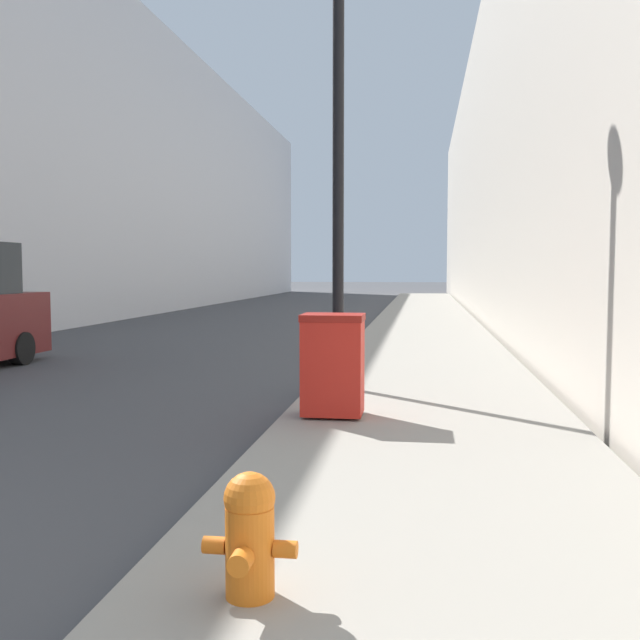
# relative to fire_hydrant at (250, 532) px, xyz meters

# --- Properties ---
(sidewalk_right) EXTENTS (3.38, 60.00, 0.16)m
(sidewalk_right) POSITION_rel_fire_hydrant_xyz_m (0.95, 16.83, -0.42)
(sidewalk_right) COLOR gray
(sidewalk_right) RESTS_ON ground
(building_left_glass) EXTENTS (12.00, 60.00, 12.14)m
(building_left_glass) POSITION_rel_fire_hydrant_xyz_m (-16.01, 24.83, 5.57)
(building_left_glass) COLOR #BCBCC1
(building_left_glass) RESTS_ON ground
(building_right_stone) EXTENTS (12.00, 60.00, 11.09)m
(building_right_stone) POSITION_rel_fire_hydrant_xyz_m (8.74, 24.83, 5.04)
(building_right_stone) COLOR beige
(building_right_stone) RESTS_ON ground
(fire_hydrant) EXTENTS (0.49, 0.38, 0.65)m
(fire_hydrant) POSITION_rel_fire_hydrant_xyz_m (0.00, 0.00, 0.00)
(fire_hydrant) COLOR orange
(fire_hydrant) RESTS_ON sidewalk_right
(trash_bin) EXTENTS (0.70, 0.58, 1.18)m
(trash_bin) POSITION_rel_fire_hydrant_xyz_m (-0.14, 4.56, 0.26)
(trash_bin) COLOR red
(trash_bin) RESTS_ON sidewalk_right
(lamppost) EXTENTS (0.47, 0.47, 6.68)m
(lamppost) POSITION_rel_fire_hydrant_xyz_m (-0.33, 6.59, 3.73)
(lamppost) COLOR black
(lamppost) RESTS_ON sidewalk_right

